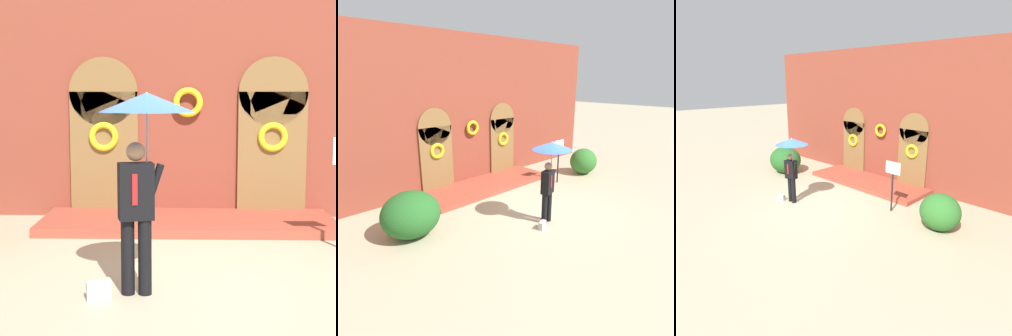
% 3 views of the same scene
% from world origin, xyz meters
% --- Properties ---
extents(ground_plane, '(80.00, 80.00, 0.00)m').
position_xyz_m(ground_plane, '(0.00, 0.00, 0.00)').
color(ground_plane, tan).
extents(building_facade, '(14.00, 2.30, 5.60)m').
position_xyz_m(building_facade, '(-0.00, 4.15, 2.68)').
color(building_facade, brown).
rests_on(building_facade, ground).
extents(person_with_umbrella, '(1.10, 1.10, 2.36)m').
position_xyz_m(person_with_umbrella, '(-0.53, -0.38, 1.91)').
color(person_with_umbrella, black).
rests_on(person_with_umbrella, ground).
extents(handbag, '(0.30, 0.19, 0.22)m').
position_xyz_m(handbag, '(-1.05, -0.58, 0.11)').
color(handbag, '#B7B7B2').
rests_on(handbag, ground).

